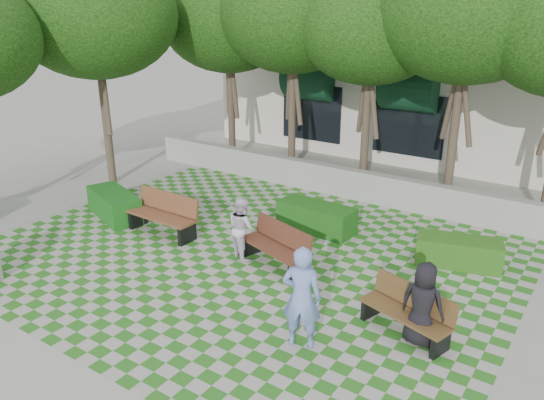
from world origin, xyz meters
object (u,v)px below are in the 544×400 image
Objects in this scene: bench_mid at (277,247)px; hedge_east at (458,252)px; hedge_midright at (316,217)px; hedge_west at (114,205)px; person_white at (242,228)px; person_dark at (423,304)px; person_blue at (302,298)px; bench_east at (407,312)px; bench_west at (163,215)px.

bench_mid is 1.06× the size of hedge_east.
hedge_east is at bearing 1.18° from hedge_midright.
person_white is (4.50, 0.01, 0.38)m from hedge_west.
person_dark is at bearing -39.69° from hedge_midright.
hedge_east is at bearing 15.57° from hedge_west.
person_white is (-4.64, 0.94, -0.03)m from person_dark.
bench_mid is at bearing -67.31° from person_blue.
bench_east is at bearing -40.64° from hedge_midright.
hedge_west is 1.39× the size of person_white.
hedge_west is (-8.84, -2.46, 0.04)m from hedge_east.
hedge_west is (-1.96, 0.03, -0.15)m from bench_west.
bench_west is at bearing -40.38° from person_blue.
bench_mid is 0.95m from person_white.
person_blue reaches higher than bench_west.
hedge_west is at bearing -161.99° from bench_mid.
bench_west reaches higher than hedge_west.
bench_east is 0.96× the size of person_blue.
hedge_midright is 5.67m from hedge_west.
bench_west is at bearing -142.74° from hedge_midright.
person_white is (2.54, 0.04, 0.23)m from bench_west.
person_blue reaches higher than person_white.
hedge_midright is 5.21m from person_dark.
person_dark reaches higher than hedge_midright.
bench_west is 7.24m from person_dark.
bench_east is 3.54m from bench_mid.
bench_mid is at bearing -145.49° from hedge_east.
hedge_west is at bearing -168.89° from bench_east.
hedge_midright is 0.98× the size of hedge_west.
hedge_west is at bearing 26.00° from person_white.
person_dark is at bearing -5.82° from hedge_west.
person_blue is (5.48, -2.14, 0.43)m from bench_west.
bench_west is 1.00× the size of hedge_midright.
bench_west is (-3.45, -0.14, 0.04)m from bench_mid.
person_white is (-4.34, -2.45, 0.42)m from hedge_east.
bench_east is at bearing 2.31° from bench_mid.
person_white is at bearing 2.01° from bench_west.
bench_mid is at bearing -178.39° from bench_east.
hedge_midright is 2.49m from person_white.
person_blue is 3.67m from person_white.
bench_east is 0.48m from person_dark.
person_blue is at bearing -119.02° from bench_east.
bench_mid is at bearing 1.11° from hedge_west.
person_dark is (3.73, -1.04, 0.30)m from bench_mid.
hedge_east is (0.00, 3.25, -0.11)m from bench_east.
bench_east is 2.03m from person_blue.
bench_west is (-6.88, 0.76, 0.08)m from bench_east.
bench_east is 6.92m from bench_west.
person_blue is at bearing -20.33° from bench_west.
person_blue is at bearing 36.29° from person_dark.
person_dark is (7.18, -0.90, 0.26)m from bench_west.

